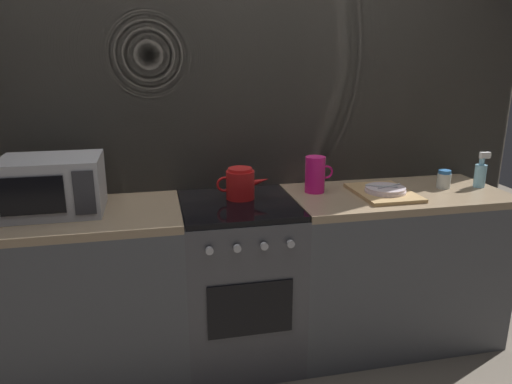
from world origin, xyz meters
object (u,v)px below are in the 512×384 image
object	(u,v)px
stove_unit	(239,281)
spray_bottle	(481,173)
kettle	(240,184)
microwave	(52,185)
dish_pile	(384,192)
spice_jar	(444,179)
pitcher	(315,174)

from	to	relation	value
stove_unit	spray_bottle	world-z (taller)	spray_bottle
kettle	microwave	bearing A→B (deg)	-178.00
stove_unit	kettle	bearing A→B (deg)	70.40
stove_unit	dish_pile	bearing A→B (deg)	-2.32
stove_unit	kettle	distance (m)	0.54
stove_unit	spice_jar	xyz separation A→B (m)	(1.20, 0.02, 0.50)
spray_bottle	spice_jar	bearing A→B (deg)	173.64
stove_unit	spray_bottle	xyz separation A→B (m)	(1.41, -0.00, 0.53)
microwave	kettle	bearing A→B (deg)	2.00
microwave	dish_pile	bearing A→B (deg)	-2.31
kettle	dish_pile	world-z (taller)	kettle
microwave	spice_jar	xyz separation A→B (m)	(2.09, -0.01, -0.08)
kettle	dish_pile	bearing A→B (deg)	-7.39
dish_pile	spray_bottle	bearing A→B (deg)	2.96
stove_unit	microwave	distance (m)	1.07
pitcher	spice_jar	distance (m)	0.75
kettle	pitcher	bearing A→B (deg)	4.79
dish_pile	microwave	bearing A→B (deg)	177.69
stove_unit	spray_bottle	size ratio (longest dim) A/B	4.43
stove_unit	dish_pile	xyz separation A→B (m)	(0.80, -0.03, 0.47)
stove_unit	kettle	size ratio (longest dim) A/B	3.16
stove_unit	spray_bottle	distance (m)	1.51
stove_unit	microwave	bearing A→B (deg)	177.70
pitcher	dish_pile	size ratio (longest dim) A/B	0.50
kettle	spice_jar	distance (m)	1.17
spray_bottle	kettle	bearing A→B (deg)	177.16
microwave	dish_pile	xyz separation A→B (m)	(1.70, -0.07, -0.12)
pitcher	spice_jar	size ratio (longest dim) A/B	1.90
kettle	spice_jar	world-z (taller)	kettle
microwave	pitcher	xyz separation A→B (m)	(1.35, 0.07, -0.03)
microwave	spice_jar	size ratio (longest dim) A/B	4.38
microwave	pitcher	size ratio (longest dim) A/B	2.30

